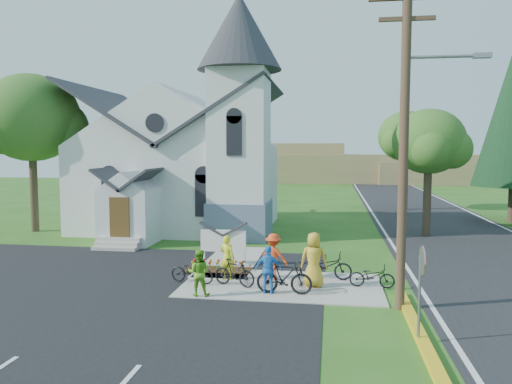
% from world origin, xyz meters
% --- Properties ---
extents(ground, '(120.00, 120.00, 0.00)m').
position_xyz_m(ground, '(0.00, 0.00, 0.00)').
color(ground, '#295418').
rests_on(ground, ground).
extents(parking_lot, '(20.00, 16.00, 0.02)m').
position_xyz_m(parking_lot, '(-7.00, -2.00, 0.01)').
color(parking_lot, black).
rests_on(parking_lot, ground).
extents(road, '(8.00, 90.00, 0.02)m').
position_xyz_m(road, '(10.00, 15.00, 0.01)').
color(road, black).
rests_on(road, ground).
extents(sidewalk, '(7.00, 4.00, 0.05)m').
position_xyz_m(sidewalk, '(1.50, 0.50, 0.03)').
color(sidewalk, '#ACA59B').
rests_on(sidewalk, ground).
extents(church, '(12.35, 12.00, 13.00)m').
position_xyz_m(church, '(-5.48, 12.48, 5.25)').
color(church, white).
rests_on(church, ground).
extents(church_sign, '(2.20, 0.40, 1.70)m').
position_xyz_m(church_sign, '(-1.20, 3.20, 1.03)').
color(church_sign, '#ACA59B').
rests_on(church_sign, ground).
extents(flower_bed, '(2.60, 1.10, 0.07)m').
position_xyz_m(flower_bed, '(-1.20, 2.30, 0.04)').
color(flower_bed, '#37210F').
rests_on(flower_bed, ground).
extents(utility_pole, '(3.45, 0.28, 10.00)m').
position_xyz_m(utility_pole, '(5.36, -1.50, 5.40)').
color(utility_pole, '#422E21').
rests_on(utility_pole, ground).
extents(stop_sign, '(0.11, 0.76, 2.48)m').
position_xyz_m(stop_sign, '(5.43, -4.20, 1.78)').
color(stop_sign, gray).
rests_on(stop_sign, ground).
extents(tree_lot_corner, '(5.60, 5.60, 9.15)m').
position_xyz_m(tree_lot_corner, '(-14.00, 10.00, 6.60)').
color(tree_lot_corner, '#35271D').
rests_on(tree_lot_corner, ground).
extents(tree_road_near, '(4.00, 4.00, 7.05)m').
position_xyz_m(tree_road_near, '(8.50, 12.00, 5.21)').
color(tree_road_near, '#35271D').
rests_on(tree_road_near, ground).
extents(tree_road_mid, '(4.40, 4.40, 7.80)m').
position_xyz_m(tree_road_mid, '(9.00, 24.00, 5.78)').
color(tree_road_mid, '#35271D').
rests_on(tree_road_mid, ground).
extents(distant_hills, '(61.00, 10.00, 5.60)m').
position_xyz_m(distant_hills, '(3.36, 56.33, 2.17)').
color(distant_hills, olive).
rests_on(distant_hills, ground).
extents(cyclist_0, '(0.69, 0.57, 1.64)m').
position_xyz_m(cyclist_0, '(-0.56, 0.93, 0.87)').
color(cyclist_0, yellow).
rests_on(cyclist_0, sidewalk).
extents(bike_0, '(1.74, 0.90, 0.87)m').
position_xyz_m(bike_0, '(-1.70, 0.25, 0.49)').
color(bike_0, black).
rests_on(bike_0, sidewalk).
extents(cyclist_1, '(0.77, 0.61, 1.53)m').
position_xyz_m(cyclist_1, '(-1.06, -1.20, 0.81)').
color(cyclist_1, '#61AD20').
rests_on(cyclist_1, sidewalk).
extents(bike_1, '(1.65, 0.94, 0.96)m').
position_xyz_m(bike_1, '(-0.12, 0.06, 0.53)').
color(bike_1, black).
rests_on(bike_1, sidewalk).
extents(cyclist_2, '(0.96, 0.45, 1.60)m').
position_xyz_m(cyclist_2, '(1.18, -0.63, 0.85)').
color(cyclist_2, '#2B83D8').
rests_on(cyclist_2, sidewalk).
extents(bike_2, '(1.95, 0.77, 1.01)m').
position_xyz_m(bike_2, '(3.03, 1.46, 0.55)').
color(bike_2, black).
rests_on(bike_2, sidewalk).
extents(cyclist_3, '(1.21, 0.90, 1.68)m').
position_xyz_m(cyclist_3, '(1.11, 1.30, 0.89)').
color(cyclist_3, '#E24319').
rests_on(cyclist_3, sidewalk).
extents(bike_3, '(1.89, 0.62, 1.12)m').
position_xyz_m(bike_3, '(1.69, -0.61, 0.61)').
color(bike_3, black).
rests_on(bike_3, sidewalk).
extents(cyclist_4, '(0.97, 0.67, 1.92)m').
position_xyz_m(cyclist_4, '(2.63, 0.41, 1.01)').
color(cyclist_4, gold).
rests_on(cyclist_4, sidewalk).
extents(bike_4, '(1.59, 0.69, 0.81)m').
position_xyz_m(bike_4, '(4.63, 0.60, 0.46)').
color(bike_4, black).
rests_on(bike_4, sidewalk).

